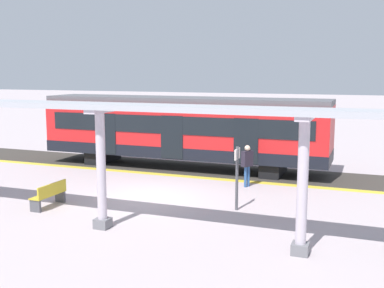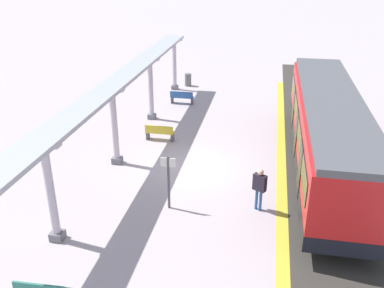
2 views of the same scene
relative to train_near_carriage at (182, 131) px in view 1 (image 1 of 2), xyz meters
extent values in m
plane|color=#B0A2A5|center=(5.71, 0.96, -1.83)|extent=(176.00, 176.00, 0.00)
cube|color=gold|center=(1.82, 0.96, -1.83)|extent=(0.44, 30.46, 0.01)
cube|color=#38332D|center=(-0.01, 0.96, -1.83)|extent=(3.20, 42.46, 0.01)
cube|color=red|center=(-0.01, 0.00, 0.11)|extent=(2.60, 14.14, 2.60)
cube|color=black|center=(-0.01, 0.00, -0.92)|extent=(2.63, 14.16, 0.55)
cube|color=#515156|center=(-0.01, 0.00, 1.53)|extent=(2.39, 14.14, 0.24)
cube|color=black|center=(1.31, 0.00, 0.42)|extent=(0.03, 13.01, 0.84)
cube|color=black|center=(1.31, -3.54, -0.14)|extent=(0.04, 1.10, 2.00)
cube|color=black|center=(1.31, 0.00, -0.14)|extent=(0.04, 1.10, 2.00)
cube|color=black|center=(1.31, 3.54, -0.14)|extent=(0.04, 1.10, 2.00)
cube|color=black|center=(-0.01, 4.53, -1.51)|extent=(2.21, 0.90, 0.64)
cube|color=black|center=(-0.01, -4.53, -1.51)|extent=(2.21, 0.90, 0.64)
cube|color=slate|center=(9.37, 1.18, -1.68)|extent=(0.44, 0.44, 0.30)
cylinder|color=#BBB0BD|center=(9.37, 1.18, 0.07)|extent=(0.28, 0.28, 3.21)
cube|color=#BBB0BD|center=(9.37, 1.18, 1.73)|extent=(1.10, 0.36, 0.12)
cube|color=slate|center=(9.37, 7.09, -1.68)|extent=(0.44, 0.44, 0.30)
cylinder|color=#BBB0BD|center=(9.37, 7.09, 0.07)|extent=(0.28, 0.28, 3.21)
cube|color=#BBB0BD|center=(9.37, 7.09, 1.73)|extent=(1.10, 0.36, 0.12)
cube|color=#A8AAB2|center=(9.37, 0.83, 1.87)|extent=(1.20, 24.37, 0.16)
cube|color=gold|center=(8.08, -1.81, -1.39)|extent=(1.51, 0.46, 0.04)
cube|color=gold|center=(8.08, -1.62, -1.17)|extent=(1.50, 0.08, 0.40)
cube|color=#4C4C51|center=(8.75, -1.82, -1.62)|extent=(0.11, 0.40, 0.42)
cube|color=#4C4C51|center=(7.41, -1.80, -1.62)|extent=(0.11, 0.40, 0.42)
cylinder|color=#4C4C51|center=(6.09, 4.46, -0.73)|extent=(0.10, 0.10, 2.20)
cube|color=silver|center=(6.09, 4.46, 0.12)|extent=(0.56, 0.04, 0.36)
cylinder|color=#2C558D|center=(2.65, 4.01, -1.40)|extent=(0.11, 0.11, 0.86)
cylinder|color=#2C558D|center=(2.80, 3.92, -1.40)|extent=(0.11, 0.11, 0.86)
cube|color=#25202C|center=(2.72, 3.97, -0.65)|extent=(0.55, 0.44, 0.64)
sphere|color=beige|center=(2.72, 3.97, -0.21)|extent=(0.23, 0.23, 0.23)
camera|label=1|loc=(21.30, 8.64, 2.85)|focal=44.24mm
camera|label=2|loc=(2.68, 17.79, 7.02)|focal=39.22mm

